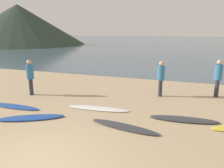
% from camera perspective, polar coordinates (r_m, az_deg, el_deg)
% --- Properties ---
extents(ground_plane, '(120.00, 120.00, 0.20)m').
position_cam_1_polar(ground_plane, '(14.53, 6.03, 0.57)').
color(ground_plane, tan).
rests_on(ground_plane, ground).
extents(ocean_water, '(140.00, 100.00, 0.01)m').
position_cam_1_polar(ocean_water, '(64.43, 17.24, 10.07)').
color(ocean_water, '#475B6B').
rests_on(ocean_water, ground).
extents(headland_hill, '(27.65, 27.65, 8.29)m').
position_cam_1_polar(headland_hill, '(53.56, -22.34, 13.56)').
color(headland_hill, '#28382B').
rests_on(headland_hill, ground).
extents(surfboard_1, '(2.52, 0.50, 0.07)m').
position_cam_1_polar(surfboard_1, '(10.30, -23.42, -5.14)').
color(surfboard_1, '#1E479E').
rests_on(surfboard_1, ground).
extents(surfboard_2, '(2.34, 1.66, 0.08)m').
position_cam_1_polar(surfboard_2, '(8.77, -19.65, -7.92)').
color(surfboard_2, '#1E479E').
rests_on(surfboard_2, ground).
extents(surfboard_3, '(2.59, 0.74, 0.06)m').
position_cam_1_polar(surfboard_3, '(9.24, -3.56, -6.11)').
color(surfboard_3, white).
rests_on(surfboard_3, ground).
extents(surfboard_4, '(2.48, 0.90, 0.08)m').
position_cam_1_polar(surfboard_4, '(7.55, 3.04, -10.60)').
color(surfboard_4, '#333338').
rests_on(surfboard_4, ground).
extents(surfboard_5, '(2.41, 0.80, 0.08)m').
position_cam_1_polar(surfboard_5, '(8.51, 17.51, -8.42)').
color(surfboard_5, '#333338').
rests_on(surfboard_5, ground).
extents(person_0, '(0.35, 0.35, 1.73)m').
position_cam_1_polar(person_0, '(11.66, -19.82, 2.28)').
color(person_0, '#2D2D38').
rests_on(person_0, ground).
extents(person_1, '(0.34, 0.34, 1.69)m').
position_cam_1_polar(person_1, '(10.99, 12.11, 2.01)').
color(person_1, '#2D2D38').
rests_on(person_1, ground).
extents(person_2, '(0.36, 0.36, 1.77)m').
position_cam_1_polar(person_2, '(11.74, 25.01, 2.01)').
color(person_2, '#2D2D38').
rests_on(person_2, ground).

